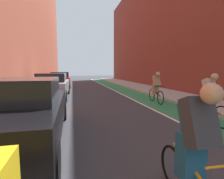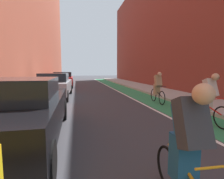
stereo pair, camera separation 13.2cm
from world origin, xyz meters
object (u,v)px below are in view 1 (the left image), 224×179
at_px(parked_sedan_red, 60,80).
at_px(cyclist_trailing, 208,99).
at_px(parked_sedan_silver, 53,85).
at_px(cyclist_mid, 196,145).
at_px(cyclist_far, 156,87).
at_px(parked_sedan_black, 20,110).

bearing_deg(parked_sedan_red, cyclist_trailing, -68.21).
height_order(parked_sedan_silver, cyclist_mid, cyclist_mid).
distance_m(cyclist_trailing, cyclist_far, 3.73).
distance_m(parked_sedan_silver, parked_sedan_red, 6.95).
bearing_deg(parked_sedan_silver, cyclist_mid, -75.01).
bearing_deg(parked_sedan_red, cyclist_mid, -81.15).
bearing_deg(cyclist_trailing, parked_sedan_silver, 129.35).
distance_m(parked_sedan_red, cyclist_mid, 16.84).
distance_m(parked_sedan_red, cyclist_far, 11.25).
height_order(parked_sedan_silver, cyclist_far, cyclist_far).
xyz_separation_m(parked_sedan_black, cyclist_mid, (2.59, -2.66, 0.05)).
height_order(cyclist_trailing, cyclist_far, cyclist_far).
height_order(parked_sedan_black, parked_sedan_silver, same).
bearing_deg(cyclist_far, parked_sedan_silver, 152.20).
bearing_deg(parked_sedan_black, cyclist_trailing, 4.28).
xyz_separation_m(parked_sedan_black, cyclist_far, (5.47, 4.14, 0.02)).
relative_size(parked_sedan_silver, cyclist_mid, 2.82).
distance_m(parked_sedan_black, cyclist_trailing, 5.44).
xyz_separation_m(parked_sedan_black, cyclist_trailing, (5.42, 0.41, 0.02)).
bearing_deg(cyclist_far, parked_sedan_black, -142.89).
bearing_deg(cyclist_mid, parked_sedan_silver, 104.99).
relative_size(parked_sedan_silver, parked_sedan_red, 1.09).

